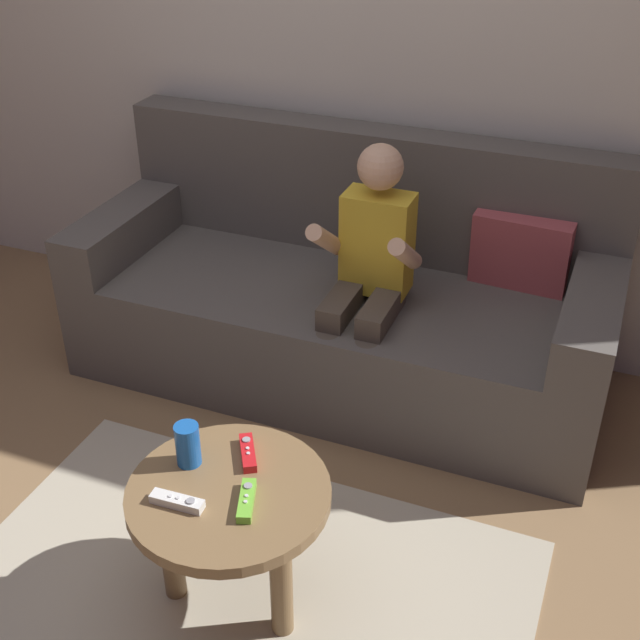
# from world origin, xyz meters

# --- Properties ---
(ground_plane) EXTENTS (10.17, 10.17, 0.00)m
(ground_plane) POSITION_xyz_m (0.00, 0.00, 0.00)
(ground_plane) COLOR olive
(wall_back) EXTENTS (5.08, 0.05, 2.50)m
(wall_back) POSITION_xyz_m (0.00, 1.64, 1.25)
(wall_back) COLOR beige
(wall_back) RESTS_ON ground
(couch) EXTENTS (1.96, 0.80, 0.89)m
(couch) POSITION_xyz_m (0.21, 1.25, 0.30)
(couch) COLOR #56514C
(couch) RESTS_ON ground
(person_seated_on_couch) EXTENTS (0.33, 0.41, 0.97)m
(person_seated_on_couch) POSITION_xyz_m (0.35, 1.06, 0.55)
(person_seated_on_couch) COLOR #4C4238
(person_seated_on_couch) RESTS_ON ground
(coffee_table) EXTENTS (0.53, 0.53, 0.41)m
(coffee_table) POSITION_xyz_m (0.32, 0.07, 0.33)
(coffee_table) COLOR brown
(coffee_table) RESTS_ON ground
(area_rug) EXTENTS (1.61, 1.07, 0.01)m
(area_rug) POSITION_xyz_m (0.32, 0.06, 0.00)
(area_rug) COLOR #BCB299
(area_rug) RESTS_ON ground
(game_remote_red_near_edge) EXTENTS (0.10, 0.14, 0.03)m
(game_remote_red_near_edge) POSITION_xyz_m (0.31, 0.20, 0.42)
(game_remote_red_near_edge) COLOR red
(game_remote_red_near_edge) RESTS_ON coffee_table
(game_remote_white_center) EXTENTS (0.14, 0.04, 0.03)m
(game_remote_white_center) POSITION_xyz_m (0.23, -0.04, 0.42)
(game_remote_white_center) COLOR white
(game_remote_white_center) RESTS_ON coffee_table
(game_remote_lime_far_corner) EXTENTS (0.08, 0.14, 0.03)m
(game_remote_lime_far_corner) POSITION_xyz_m (0.39, 0.03, 0.42)
(game_remote_lime_far_corner) COLOR #72C638
(game_remote_lime_far_corner) RESTS_ON coffee_table
(soda_can) EXTENTS (0.07, 0.07, 0.12)m
(soda_can) POSITION_xyz_m (0.18, 0.12, 0.47)
(soda_can) COLOR #1959B2
(soda_can) RESTS_ON coffee_table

